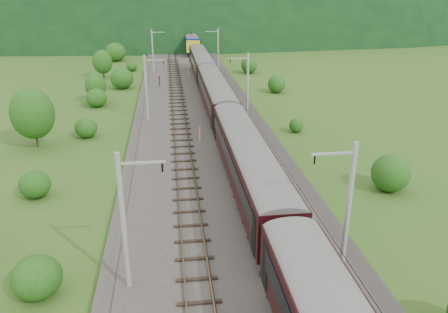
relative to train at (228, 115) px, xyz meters
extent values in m
plane|color=#2B561B|center=(-2.40, -22.04, -3.61)|extent=(600.00, 600.00, 0.00)
cube|color=#38332D|center=(-2.40, -12.04, -3.46)|extent=(14.00, 220.00, 0.30)
cube|color=brown|center=(-5.52, -12.04, -3.12)|extent=(0.08, 220.00, 0.15)
cube|color=brown|center=(-4.08, -12.04, -3.12)|extent=(0.08, 220.00, 0.15)
cube|color=black|center=(-4.80, -12.04, -3.25)|extent=(2.40, 220.00, 0.12)
cube|color=brown|center=(-0.72, -12.04, -3.12)|extent=(0.08, 220.00, 0.15)
cube|color=brown|center=(0.72, -12.04, -3.12)|extent=(0.08, 220.00, 0.15)
cube|color=black|center=(0.00, -12.04, -3.25)|extent=(2.40, 220.00, 0.12)
cylinder|color=gray|center=(-8.60, -22.04, 0.69)|extent=(0.28, 0.28, 8.00)
cube|color=gray|center=(-7.40, -22.04, 4.09)|extent=(2.40, 0.12, 0.12)
cylinder|color=black|center=(-6.40, -22.04, 3.79)|extent=(0.10, 0.10, 0.50)
cylinder|color=gray|center=(-8.60, 9.96, 0.69)|extent=(0.28, 0.28, 8.00)
cube|color=gray|center=(-7.40, 9.96, 4.09)|extent=(2.40, 0.12, 0.12)
cylinder|color=black|center=(-6.40, 9.96, 3.79)|extent=(0.10, 0.10, 0.50)
cylinder|color=gray|center=(-8.60, 41.96, 0.69)|extent=(0.28, 0.28, 8.00)
cube|color=gray|center=(-7.40, 41.96, 4.09)|extent=(2.40, 0.12, 0.12)
cylinder|color=black|center=(-6.40, 41.96, 3.79)|extent=(0.10, 0.10, 0.50)
cylinder|color=gray|center=(-8.60, 73.96, 0.69)|extent=(0.28, 0.28, 8.00)
cube|color=gray|center=(-7.40, 73.96, 4.09)|extent=(2.40, 0.12, 0.12)
cylinder|color=black|center=(-6.40, 73.96, 3.79)|extent=(0.10, 0.10, 0.50)
cylinder|color=gray|center=(-8.60, 105.96, 0.69)|extent=(0.28, 0.28, 8.00)
cube|color=gray|center=(-7.40, 105.96, 4.09)|extent=(2.40, 0.12, 0.12)
cylinder|color=black|center=(-6.40, 105.96, 3.79)|extent=(0.10, 0.10, 0.50)
cylinder|color=gray|center=(3.80, -22.04, 0.69)|extent=(0.28, 0.28, 8.00)
cube|color=gray|center=(2.60, -22.04, 4.09)|extent=(2.40, 0.12, 0.12)
cylinder|color=black|center=(1.60, -22.04, 3.79)|extent=(0.10, 0.10, 0.50)
cylinder|color=gray|center=(3.80, 9.96, 0.69)|extent=(0.28, 0.28, 8.00)
cube|color=gray|center=(2.60, 9.96, 4.09)|extent=(2.40, 0.12, 0.12)
cylinder|color=black|center=(1.60, 9.96, 3.79)|extent=(0.10, 0.10, 0.50)
cylinder|color=gray|center=(3.80, 41.96, 0.69)|extent=(0.28, 0.28, 8.00)
cube|color=gray|center=(2.60, 41.96, 4.09)|extent=(2.40, 0.12, 0.12)
cylinder|color=black|center=(1.60, 41.96, 3.79)|extent=(0.10, 0.10, 0.50)
cylinder|color=gray|center=(3.80, 73.96, 0.69)|extent=(0.28, 0.28, 8.00)
cube|color=gray|center=(2.60, 73.96, 4.09)|extent=(2.40, 0.12, 0.12)
cylinder|color=black|center=(1.60, 73.96, 3.79)|extent=(0.10, 0.10, 0.50)
cylinder|color=gray|center=(3.80, 105.96, 0.69)|extent=(0.28, 0.28, 8.00)
cube|color=gray|center=(2.60, 105.96, 4.09)|extent=(2.40, 0.12, 0.12)
cylinder|color=black|center=(1.60, 105.96, 3.79)|extent=(0.10, 0.10, 0.50)
cylinder|color=black|center=(-4.80, -12.04, 3.49)|extent=(0.03, 198.00, 0.03)
cylinder|color=black|center=(0.00, -12.04, 3.49)|extent=(0.03, 198.00, 0.03)
ellipsoid|color=black|center=(-2.40, 237.96, -3.61)|extent=(504.00, 360.00, 244.00)
cube|color=black|center=(0.00, -11.44, -0.58)|extent=(2.97, 22.52, 3.07)
cylinder|color=slate|center=(0.00, -11.44, 0.80)|extent=(2.97, 22.41, 2.97)
cube|color=black|center=(-1.50, -11.44, -0.22)|extent=(0.05, 19.82, 1.18)
cube|color=black|center=(1.50, -11.44, -0.22)|extent=(0.05, 19.82, 1.18)
cube|color=black|center=(0.00, -19.32, -2.58)|extent=(2.25, 3.28, 0.92)
cube|color=black|center=(0.00, -3.55, -2.58)|extent=(2.25, 3.28, 0.92)
cube|color=black|center=(0.00, 11.88, -0.58)|extent=(2.97, 22.52, 3.07)
cylinder|color=slate|center=(0.00, 11.88, 0.80)|extent=(2.97, 22.41, 2.97)
cube|color=black|center=(-1.50, 11.88, -0.22)|extent=(0.05, 19.82, 1.18)
cube|color=black|center=(1.50, 11.88, -0.22)|extent=(0.05, 19.82, 1.18)
cube|color=black|center=(0.00, 4.00, -2.58)|extent=(2.25, 3.28, 0.92)
cube|color=black|center=(0.00, 19.76, -2.58)|extent=(2.25, 3.28, 0.92)
cube|color=black|center=(0.00, 35.19, -0.58)|extent=(2.97, 22.52, 3.07)
cylinder|color=slate|center=(0.00, 35.19, 0.80)|extent=(2.97, 22.41, 2.97)
cube|color=black|center=(-1.50, 35.19, -0.22)|extent=(0.05, 19.82, 1.18)
cube|color=black|center=(1.50, 35.19, -0.22)|extent=(0.05, 19.82, 1.18)
cube|color=black|center=(0.00, 27.31, -2.58)|extent=(2.25, 3.28, 0.92)
cube|color=black|center=(0.00, 43.07, -2.58)|extent=(2.25, 3.28, 0.92)
cube|color=navy|center=(0.00, 67.72, -0.58)|extent=(2.97, 18.43, 3.07)
cylinder|color=slate|center=(0.00, 67.72, 0.80)|extent=(2.97, 18.33, 2.97)
cube|color=black|center=(-1.50, 67.72, -0.22)|extent=(0.05, 16.21, 1.18)
cube|color=black|center=(1.50, 67.72, -0.22)|extent=(0.05, 16.21, 1.18)
cube|color=black|center=(0.00, 61.27, -2.58)|extent=(2.25, 3.28, 0.92)
cube|color=black|center=(0.00, 74.17, -2.58)|extent=(2.25, 3.28, 0.92)
cube|color=gold|center=(0.00, 76.73, -0.79)|extent=(3.03, 0.50, 2.76)
cube|color=gold|center=(0.00, 58.71, -0.79)|extent=(3.03, 0.50, 2.76)
cube|color=black|center=(0.00, 70.72, 1.51)|extent=(0.08, 1.60, 0.92)
cylinder|color=red|center=(-2.80, 1.67, -2.51)|extent=(0.17, 0.17, 1.61)
cylinder|color=red|center=(-2.06, 39.02, -2.54)|extent=(0.16, 0.16, 1.53)
cylinder|color=black|center=(-7.37, 29.43, -2.36)|extent=(0.13, 0.13, 1.90)
sphere|color=red|center=(-7.37, 29.43, -1.37)|extent=(0.23, 0.23, 0.23)
ellipsoid|color=#214312|center=(-13.49, -21.90, -2.40)|extent=(2.69, 2.69, 2.42)
ellipsoid|color=#214312|center=(-16.90, -9.36, -2.50)|extent=(2.48, 2.48, 2.23)
ellipsoid|color=#214312|center=(-15.28, 5.29, -2.50)|extent=(2.46, 2.46, 2.22)
ellipsoid|color=#214312|center=(-15.96, 18.53, -2.32)|extent=(2.88, 2.88, 2.59)
ellipsoid|color=#214312|center=(-13.44, 29.75, -1.93)|extent=(3.74, 3.74, 3.37)
ellipsoid|color=#214312|center=(-12.95, 45.21, -2.67)|extent=(2.09, 2.09, 1.88)
ellipsoid|color=#214312|center=(-17.27, 57.83, -1.57)|extent=(4.52, 4.52, 4.07)
ellipsoid|color=#214312|center=(-16.18, 70.22, -2.21)|extent=(3.10, 3.10, 2.79)
cylinder|color=black|center=(-19.90, 2.67, -1.89)|extent=(0.24, 0.24, 3.43)
ellipsoid|color=#214312|center=(-19.90, 2.67, 0.07)|extent=(4.41, 4.41, 5.29)
cylinder|color=black|center=(-16.29, 20.92, -2.46)|extent=(0.24, 0.24, 2.29)
ellipsoid|color=#214312|center=(-16.29, 20.92, -1.15)|extent=(2.95, 2.95, 3.54)
cylinder|color=black|center=(-17.58, 38.93, -2.24)|extent=(0.24, 0.24, 2.75)
ellipsoid|color=#214312|center=(-17.58, 38.93, -0.67)|extent=(3.53, 3.53, 4.24)
ellipsoid|color=#214312|center=(11.91, -11.83, -2.19)|extent=(3.16, 3.16, 2.84)
ellipsoid|color=#214312|center=(8.54, 4.09, -2.86)|extent=(1.66, 1.66, 1.50)
ellipsoid|color=#214312|center=(10.97, 23.72, -2.36)|extent=(2.78, 2.78, 2.50)
ellipsoid|color=#214312|center=(9.60, 40.15, -2.21)|extent=(3.11, 3.11, 2.80)
camera|label=1|loc=(-5.88, -42.64, 12.45)|focal=35.00mm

